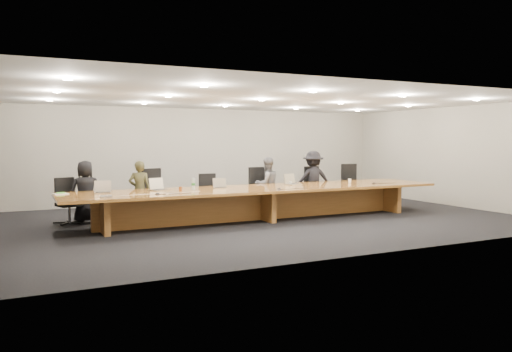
# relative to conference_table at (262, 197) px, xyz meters

# --- Properties ---
(ground) EXTENTS (12.00, 12.00, 0.00)m
(ground) POSITION_rel_conference_table_xyz_m (0.00, 0.00, -0.52)
(ground) COLOR black
(ground) RESTS_ON ground
(back_wall) EXTENTS (12.00, 0.02, 2.80)m
(back_wall) POSITION_rel_conference_table_xyz_m (0.00, 4.00, 0.88)
(back_wall) COLOR beige
(back_wall) RESTS_ON ground
(conference_table) EXTENTS (9.00, 1.80, 0.75)m
(conference_table) POSITION_rel_conference_table_xyz_m (0.00, 0.00, 0.00)
(conference_table) COLOR brown
(conference_table) RESTS_ON ground
(chair_far_left) EXTENTS (0.68, 0.68, 1.05)m
(chair_far_left) POSITION_rel_conference_table_xyz_m (-4.12, 1.25, 0.00)
(chair_far_left) COLOR black
(chair_far_left) RESTS_ON ground
(chair_left) EXTENTS (0.77, 0.77, 1.21)m
(chair_left) POSITION_rel_conference_table_xyz_m (-2.17, 1.16, 0.08)
(chair_left) COLOR black
(chair_left) RESTS_ON ground
(chair_mid_left) EXTENTS (0.56, 0.56, 1.04)m
(chair_mid_left) POSITION_rel_conference_table_xyz_m (-0.83, 1.22, -0.00)
(chair_mid_left) COLOR black
(chair_mid_left) RESTS_ON ground
(chair_mid_right) EXTENTS (0.62, 0.62, 1.18)m
(chair_mid_right) POSITION_rel_conference_table_xyz_m (0.57, 1.18, 0.07)
(chair_mid_right) COLOR black
(chair_mid_right) RESTS_ON ground
(chair_right) EXTENTS (0.62, 0.62, 1.15)m
(chair_right) POSITION_rel_conference_table_xyz_m (2.36, 1.33, 0.05)
(chair_right) COLOR black
(chair_right) RESTS_ON ground
(chair_far_right) EXTENTS (0.62, 0.62, 1.21)m
(chair_far_right) POSITION_rel_conference_table_xyz_m (3.52, 1.16, 0.08)
(chair_far_right) COLOR black
(chair_far_right) RESTS_ON ground
(person_a) EXTENTS (0.72, 0.50, 1.40)m
(person_a) POSITION_rel_conference_table_xyz_m (-3.76, 1.27, 0.18)
(person_a) COLOR black
(person_a) RESTS_ON ground
(person_b) EXTENTS (0.59, 0.48, 1.38)m
(person_b) POSITION_rel_conference_table_xyz_m (-2.58, 1.14, 0.17)
(person_b) COLOR #38371E
(person_b) RESTS_ON ground
(person_c) EXTENTS (0.71, 0.57, 1.41)m
(person_c) POSITION_rel_conference_table_xyz_m (0.73, 1.15, 0.18)
(person_c) COLOR #5F5F61
(person_c) RESTS_ON ground
(person_d) EXTENTS (1.13, 0.84, 1.56)m
(person_d) POSITION_rel_conference_table_xyz_m (2.14, 1.14, 0.26)
(person_d) COLOR black
(person_d) RESTS_ON ground
(laptop_a) EXTENTS (0.37, 0.30, 0.27)m
(laptop_a) POSITION_rel_conference_table_xyz_m (-3.53, 0.33, 0.36)
(laptop_a) COLOR tan
(laptop_a) RESTS_ON conference_table
(laptop_b) EXTENTS (0.43, 0.37, 0.28)m
(laptop_b) POSITION_rel_conference_table_xyz_m (-2.31, 0.38, 0.37)
(laptop_b) COLOR tan
(laptop_b) RESTS_ON conference_table
(laptop_c) EXTENTS (0.33, 0.27, 0.24)m
(laptop_c) POSITION_rel_conference_table_xyz_m (-0.92, 0.28, 0.35)
(laptop_c) COLOR tan
(laptop_c) RESTS_ON conference_table
(laptop_d) EXTENTS (0.42, 0.36, 0.28)m
(laptop_d) POSITION_rel_conference_table_xyz_m (1.04, 0.32, 0.37)
(laptop_d) COLOR #B9AD8D
(laptop_d) RESTS_ON conference_table
(water_bottle) EXTENTS (0.09, 0.09, 0.25)m
(water_bottle) POSITION_rel_conference_table_xyz_m (-1.61, 0.17, 0.35)
(water_bottle) COLOR #A8B8B2
(water_bottle) RESTS_ON conference_table
(amber_mug) EXTENTS (0.09, 0.09, 0.09)m
(amber_mug) POSITION_rel_conference_table_xyz_m (-1.92, 0.13, 0.27)
(amber_mug) COLOR brown
(amber_mug) RESTS_ON conference_table
(paper_cup_near) EXTENTS (0.08, 0.08, 0.08)m
(paper_cup_near) POSITION_rel_conference_table_xyz_m (0.99, 0.38, 0.27)
(paper_cup_near) COLOR white
(paper_cup_near) RESTS_ON conference_table
(paper_cup_far) EXTENTS (0.11, 0.11, 0.10)m
(paper_cup_far) POSITION_rel_conference_table_xyz_m (2.69, 0.24, 0.28)
(paper_cup_far) COLOR white
(paper_cup_far) RESTS_ON conference_table
(notepad) EXTENTS (0.33, 0.29, 0.02)m
(notepad) POSITION_rel_conference_table_xyz_m (-4.35, 0.42, 0.24)
(notepad) COLOR silver
(notepad) RESTS_ON conference_table
(lime_gadget) EXTENTS (0.16, 0.09, 0.02)m
(lime_gadget) POSITION_rel_conference_table_xyz_m (-4.34, 0.44, 0.26)
(lime_gadget) COLOR #54C735
(lime_gadget) RESTS_ON notepad
(av_box) EXTENTS (0.23, 0.18, 0.03)m
(av_box) POSITION_rel_conference_table_xyz_m (-3.60, -0.51, 0.25)
(av_box) COLOR #A6A6AB
(av_box) RESTS_ON conference_table
(mic_left) EXTENTS (0.16, 0.16, 0.03)m
(mic_left) POSITION_rel_conference_table_xyz_m (-2.57, -0.43, 0.24)
(mic_left) COLOR black
(mic_left) RESTS_ON conference_table
(mic_center) EXTENTS (0.13, 0.13, 0.03)m
(mic_center) POSITION_rel_conference_table_xyz_m (0.16, -0.57, 0.24)
(mic_center) COLOR black
(mic_center) RESTS_ON conference_table
(mic_right) EXTENTS (0.14, 0.14, 0.03)m
(mic_right) POSITION_rel_conference_table_xyz_m (3.02, -0.32, 0.24)
(mic_right) COLOR black
(mic_right) RESTS_ON conference_table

